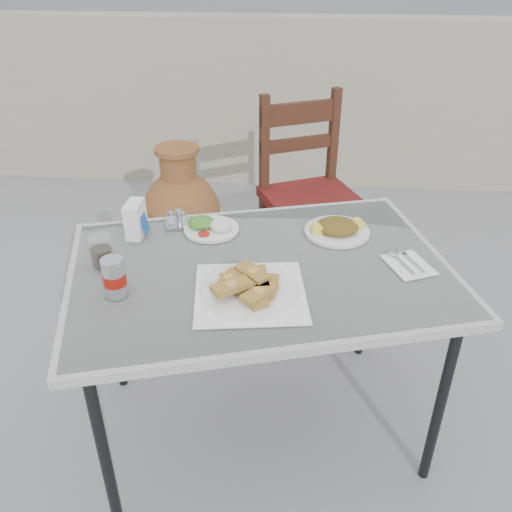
# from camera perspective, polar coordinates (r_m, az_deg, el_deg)

# --- Properties ---
(ground) EXTENTS (80.00, 80.00, 0.00)m
(ground) POSITION_cam_1_polar(r_m,az_deg,el_deg) (2.30, 1.79, -16.95)
(ground) COLOR slate
(ground) RESTS_ON ground
(cafe_table) EXTENTS (1.43, 1.15, 0.76)m
(cafe_table) POSITION_cam_1_polar(r_m,az_deg,el_deg) (1.82, 0.46, -2.42)
(cafe_table) COLOR black
(cafe_table) RESTS_ON ground
(pide_plate) EXTENTS (0.38, 0.38, 0.07)m
(pide_plate) POSITION_cam_1_polar(r_m,az_deg,el_deg) (1.64, -0.63, -3.06)
(pide_plate) COLOR white
(pide_plate) RESTS_ON cafe_table
(salad_rice_plate) EXTENTS (0.20, 0.20, 0.05)m
(salad_rice_plate) POSITION_cam_1_polar(r_m,az_deg,el_deg) (2.00, -4.79, 3.17)
(salad_rice_plate) COLOR white
(salad_rice_plate) RESTS_ON cafe_table
(salad_chopped_plate) EXTENTS (0.24, 0.24, 0.05)m
(salad_chopped_plate) POSITION_cam_1_polar(r_m,az_deg,el_deg) (2.00, 8.54, 2.89)
(salad_chopped_plate) COLOR white
(salad_chopped_plate) RESTS_ON cafe_table
(soda_can) EXTENTS (0.07, 0.07, 0.13)m
(soda_can) POSITION_cam_1_polar(r_m,az_deg,el_deg) (1.67, -14.68, -2.17)
(soda_can) COLOR silver
(soda_can) RESTS_ON cafe_table
(cola_glass) EXTENTS (0.08, 0.08, 0.11)m
(cola_glass) POSITION_cam_1_polar(r_m,az_deg,el_deg) (1.84, -15.97, 0.31)
(cola_glass) COLOR white
(cola_glass) RESTS_ON cafe_table
(napkin_holder) EXTENTS (0.07, 0.11, 0.13)m
(napkin_holder) POSITION_cam_1_polar(r_m,az_deg,el_deg) (1.99, -12.57, 3.79)
(napkin_holder) COLOR white
(napkin_holder) RESTS_ON cafe_table
(condiment_caddy) EXTENTS (0.11, 0.09, 0.07)m
(condiment_caddy) POSITION_cam_1_polar(r_m,az_deg,el_deg) (2.04, -8.22, 3.67)
(condiment_caddy) COLOR silver
(condiment_caddy) RESTS_ON cafe_table
(cutlery_napkin) EXTENTS (0.18, 0.20, 0.01)m
(cutlery_napkin) POSITION_cam_1_polar(r_m,az_deg,el_deg) (1.87, 15.52, -0.68)
(cutlery_napkin) COLOR white
(cutlery_napkin) RESTS_ON cafe_table
(chair) EXTENTS (0.60, 0.60, 1.03)m
(chair) POSITION_cam_1_polar(r_m,az_deg,el_deg) (2.84, 5.61, 6.43)
(chair) COLOR #34190E
(chair) RESTS_ON ground
(terracotta_urn) EXTENTS (0.44, 0.44, 0.77)m
(terracotta_urn) POSITION_cam_1_polar(r_m,az_deg,el_deg) (2.98, -7.78, 3.83)
(terracotta_urn) COLOR brown
(terracotta_urn) RESTS_ON ground
(back_wall) EXTENTS (6.00, 0.25, 1.20)m
(back_wall) POSITION_cam_1_polar(r_m,az_deg,el_deg) (4.19, 3.79, 15.74)
(back_wall) COLOR gray
(back_wall) RESTS_ON ground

